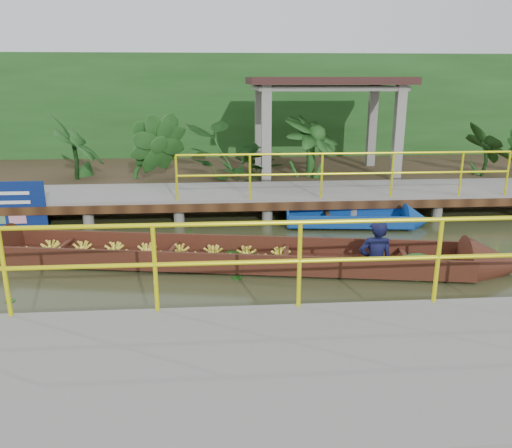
{
  "coord_description": "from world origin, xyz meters",
  "views": [
    {
      "loc": [
        -0.08,
        -8.23,
        3.16
      ],
      "look_at": [
        0.58,
        0.5,
        0.6
      ],
      "focal_mm": 35.0,
      "sensor_mm": 36.0,
      "label": 1
    }
  ],
  "objects": [
    {
      "name": "ground",
      "position": [
        0.0,
        0.0,
        0.0
      ],
      "size": [
        80.0,
        80.0,
        0.0
      ],
      "primitive_type": "plane",
      "color": "#2E361B",
      "rests_on": "ground"
    },
    {
      "name": "land_strip",
      "position": [
        0.0,
        7.5,
        0.23
      ],
      "size": [
        30.0,
        8.0,
        0.45
      ],
      "primitive_type": "cube",
      "color": "#35281A",
      "rests_on": "ground"
    },
    {
      "name": "far_dock",
      "position": [
        0.02,
        3.43,
        0.48
      ],
      "size": [
        16.0,
        2.06,
        1.66
      ],
      "color": "gray",
      "rests_on": "ground"
    },
    {
      "name": "near_dock",
      "position": [
        1.0,
        -4.2,
        0.3
      ],
      "size": [
        18.0,
        2.4,
        1.73
      ],
      "color": "gray",
      "rests_on": "ground"
    },
    {
      "name": "pavilion",
      "position": [
        3.0,
        6.3,
        2.82
      ],
      "size": [
        4.4,
        3.0,
        3.0
      ],
      "color": "gray",
      "rests_on": "ground"
    },
    {
      "name": "foliage_backdrop",
      "position": [
        0.0,
        10.0,
        2.0
      ],
      "size": [
        30.0,
        0.8,
        4.0
      ],
      "primitive_type": "cube",
      "color": "#194115",
      "rests_on": "ground"
    },
    {
      "name": "vendor_boat",
      "position": [
        0.27,
        0.02,
        0.21
      ],
      "size": [
        10.13,
        2.65,
        2.04
      ],
      "rotation": [
        0.0,
        0.0,
        -0.17
      ],
      "color": "#381B0F",
      "rests_on": "ground"
    },
    {
      "name": "moored_blue_boat",
      "position": [
        3.52,
        2.17,
        0.13
      ],
      "size": [
        3.23,
        1.14,
        0.75
      ],
      "rotation": [
        0.0,
        0.0,
        -0.11
      ],
      "color": "navy",
      "rests_on": "ground"
    },
    {
      "name": "tropical_plants",
      "position": [
        2.25,
        5.3,
        1.32
      ],
      "size": [
        14.39,
        1.39,
        1.74
      ],
      "color": "#194115",
      "rests_on": "ground"
    }
  ]
}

